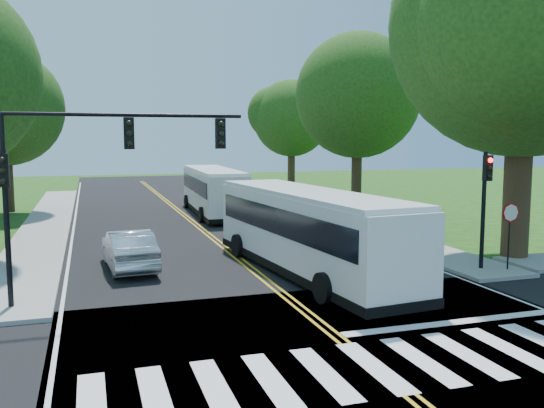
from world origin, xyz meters
name	(u,v)px	position (x,y,z in m)	size (l,w,h in m)	color
ground	(364,359)	(0.00, 0.00, 0.00)	(140.00, 140.00, 0.00)	#164511
road	(208,234)	(0.00, 18.00, 0.01)	(14.00, 96.00, 0.01)	black
cross_road	(364,359)	(0.00, 0.00, 0.01)	(60.00, 12.00, 0.01)	black
center_line	(195,223)	(0.00, 22.00, 0.01)	(0.36, 70.00, 0.01)	gold
edge_line_w	(73,229)	(-6.80, 22.00, 0.01)	(0.12, 70.00, 0.01)	silver
edge_line_e	(302,219)	(6.80, 22.00, 0.01)	(0.12, 70.00, 0.01)	silver
crosswalk	(374,367)	(0.00, -0.50, 0.02)	(12.60, 3.00, 0.01)	silver
stop_bar	(452,322)	(3.50, 1.60, 0.02)	(6.60, 0.40, 0.01)	silver
sidewalk_nw	(48,222)	(-8.30, 25.00, 0.07)	(2.60, 40.00, 0.15)	gray
sidewalk_ne	(307,211)	(8.30, 25.00, 0.07)	(2.60, 40.00, 0.15)	gray
tree_ne_big	(525,23)	(11.00, 8.00, 9.62)	(10.80, 10.80, 14.91)	#372516
tree_west_far	(4,108)	(-11.00, 30.00, 7.00)	(7.60, 7.60, 10.67)	#372516
tree_east_mid	(358,96)	(11.50, 24.00, 7.86)	(8.40, 8.40, 11.93)	#372516
tree_east_far	(291,118)	(12.50, 40.00, 6.86)	(7.20, 7.20, 10.34)	#372516
signal_nw	(90,161)	(-5.86, 6.43, 4.38)	(7.15, 0.46, 5.66)	black
signal_ne	(485,194)	(8.20, 6.44, 2.96)	(0.30, 0.46, 4.40)	black
stop_sign	(510,220)	(9.00, 5.98, 2.03)	(0.76, 0.08, 2.53)	black
bus_lead	(308,230)	(1.78, 8.16, 1.66)	(3.83, 12.29, 3.13)	silver
bus_follow	(213,190)	(1.94, 25.88, 1.61)	(3.18, 11.78, 3.02)	silver
hatchback	(129,250)	(-4.51, 10.95, 0.78)	(1.62, 4.65, 1.53)	silver
suv	(319,223)	(5.22, 15.37, 0.74)	(2.40, 5.21, 1.45)	#A3A5AA
dark_sedan	(286,211)	(5.56, 21.57, 0.63)	(1.72, 4.23, 1.23)	black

